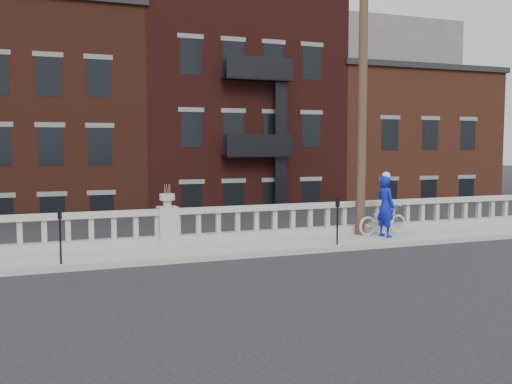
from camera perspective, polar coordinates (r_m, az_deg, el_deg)
ground at (r=13.05m, az=-5.21°, el=-8.71°), size 120.00×120.00×0.00m
sidewalk at (r=15.89m, az=-8.10°, el=-6.03°), size 32.00×2.20×0.15m
balustrade at (r=16.71m, az=-8.83°, el=-3.53°), size 28.00×0.34×1.03m
planter_pedestal at (r=16.68m, az=-8.84°, el=-2.89°), size 0.55×0.55×1.76m
lower_level at (r=35.51m, az=-14.29°, el=3.98°), size 80.00×44.00×20.80m
utility_pole at (r=18.63m, az=10.63°, el=11.47°), size 1.60×0.28×10.00m
parking_meter_b at (r=14.54m, az=-19.00°, el=-3.57°), size 0.10×0.09×1.36m
parking_meter_c at (r=16.55m, az=8.14°, el=-2.37°), size 0.10×0.09×1.36m
bicycle at (r=18.79m, az=12.54°, el=-2.72°), size 1.85×0.78×0.95m
cyclist at (r=18.26m, az=12.83°, el=-1.39°), size 0.57×0.77×1.93m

